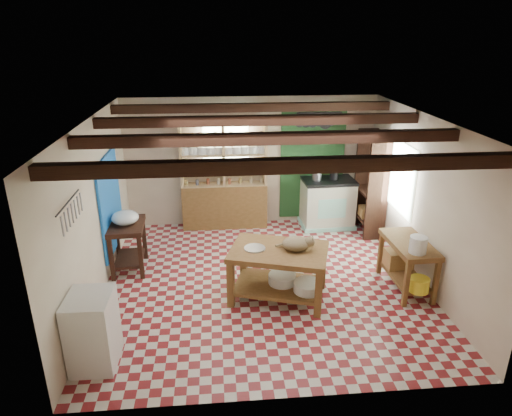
{
  "coord_description": "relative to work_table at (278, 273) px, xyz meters",
  "views": [
    {
      "loc": [
        -0.7,
        -6.36,
        3.77
      ],
      "look_at": [
        -0.1,
        0.3,
        1.16
      ],
      "focal_mm": 32.0,
      "sensor_mm": 36.0,
      "label": 1
    }
  ],
  "objects": [
    {
      "name": "floor",
      "position": [
        -0.17,
        0.45,
        -0.41
      ],
      "size": [
        5.0,
        5.0,
        0.02
      ],
      "primitive_type": "cube",
      "color": "maroon",
      "rests_on": "ground"
    },
    {
      "name": "kettle_left",
      "position": [
        1.11,
        2.58,
        0.71
      ],
      "size": [
        0.2,
        0.2,
        0.22
      ],
      "primitive_type": "cylinder",
      "rotation": [
        0.0,
        0.0,
        0.05
      ],
      "color": "#A0A0A7",
      "rests_on": "stove"
    },
    {
      "name": "utensil_rail",
      "position": [
        -2.61,
        -0.75,
        1.38
      ],
      "size": [
        0.06,
        0.9,
        0.28
      ],
      "primitive_type": "cube",
      "color": "black",
      "rests_on": "wall_left"
    },
    {
      "name": "shelving_unit",
      "position": [
        -0.72,
        2.76,
        0.7
      ],
      "size": [
        1.7,
        0.34,
        2.2
      ],
      "primitive_type": "cube",
      "color": "tan",
      "rests_on": "floor"
    },
    {
      "name": "ceiling_beams",
      "position": [
        -0.17,
        0.45,
        2.08
      ],
      "size": [
        5.0,
        3.8,
        0.15
      ],
      "primitive_type": "cube",
      "color": "#331B11",
      "rests_on": "ceiling"
    },
    {
      "name": "prep_table",
      "position": [
        -2.37,
        1.08,
        0.02
      ],
      "size": [
        0.61,
        0.85,
        0.83
      ],
      "primitive_type": "cube",
      "rotation": [
        0.0,
        0.0,
        0.05
      ],
      "color": "#331B11",
      "rests_on": "floor"
    },
    {
      "name": "window_back",
      "position": [
        -0.67,
        2.93,
        1.3
      ],
      "size": [
        0.9,
        0.02,
        0.8
      ],
      "primitive_type": "cube",
      "color": "#B5C9B2",
      "rests_on": "wall_back"
    },
    {
      "name": "yellow_tub",
      "position": [
        2.02,
        -0.37,
        -0.08
      ],
      "size": [
        0.3,
        0.3,
        0.21
      ],
      "primitive_type": "cylinder",
      "rotation": [
        0.0,
        0.0,
        0.03
      ],
      "color": "yellow",
      "rests_on": "right_counter"
    },
    {
      "name": "green_wall_patch",
      "position": [
        1.08,
        2.92,
        0.85
      ],
      "size": [
        1.3,
        0.04,
        2.3
      ],
      "primitive_type": "cube",
      "color": "#1D4820",
      "rests_on": "wall_back"
    },
    {
      "name": "wall_right",
      "position": [
        2.33,
        0.45,
        0.9
      ],
      "size": [
        0.04,
        5.0,
        2.6
      ],
      "primitive_type": "cube",
      "color": "beige",
      "rests_on": "floor"
    },
    {
      "name": "ceiling",
      "position": [
        -0.17,
        0.45,
        2.2
      ],
      "size": [
        5.0,
        5.0,
        0.02
      ],
      "primitive_type": "cube",
      "color": "#48474C",
      "rests_on": "wall_back"
    },
    {
      "name": "basin_large",
      "position": [
        0.06,
        0.03,
        -0.11
      ],
      "size": [
        0.52,
        0.52,
        0.14
      ],
      "primitive_type": "cylinder",
      "rotation": [
        0.0,
        0.0,
        -0.3
      ],
      "color": "silver",
      "rests_on": "work_table"
    },
    {
      "name": "wicker_basket",
      "position": [
        2.0,
        0.38,
        -0.04
      ],
      "size": [
        0.41,
        0.34,
        0.28
      ],
      "primitive_type": "cube",
      "rotation": [
        0.0,
        0.0,
        0.03
      ],
      "color": "#A27641",
      "rests_on": "right_counter"
    },
    {
      "name": "basin_small",
      "position": [
        0.4,
        -0.23,
        -0.11
      ],
      "size": [
        0.52,
        0.52,
        0.15
      ],
      "primitive_type": "cylinder",
      "rotation": [
        0.0,
        0.0,
        -0.3
      ],
      "color": "silver",
      "rests_on": "work_table"
    },
    {
      "name": "work_table",
      "position": [
        0.0,
        0.0,
        0.0
      ],
      "size": [
        1.61,
        1.3,
        0.79
      ],
      "primitive_type": "cube",
      "rotation": [
        0.0,
        0.0,
        -0.3
      ],
      "color": "brown",
      "rests_on": "floor"
    },
    {
      "name": "window_right",
      "position": [
        2.31,
        1.45,
        1.0
      ],
      "size": [
        0.02,
        1.3,
        1.2
      ],
      "primitive_type": "cube",
      "color": "#B5C9B2",
      "rests_on": "wall_right"
    },
    {
      "name": "blue_wall_patch",
      "position": [
        -2.64,
        1.35,
        0.7
      ],
      "size": [
        0.04,
        1.4,
        1.6
      ],
      "primitive_type": "cube",
      "color": "blue",
      "rests_on": "wall_left"
    },
    {
      "name": "stove",
      "position": [
        1.36,
        2.6,
        0.1
      ],
      "size": [
        1.05,
        0.74,
        1.0
      ],
      "primitive_type": "cube",
      "rotation": [
        0.0,
        0.0,
        0.05
      ],
      "color": "beige",
      "rests_on": "floor"
    },
    {
      "name": "kettle_right",
      "position": [
        1.46,
        2.6,
        0.71
      ],
      "size": [
        0.18,
        0.18,
        0.21
      ],
      "primitive_type": "cylinder",
      "rotation": [
        0.0,
        0.0,
        0.05
      ],
      "color": "black",
      "rests_on": "stove"
    },
    {
      "name": "cat",
      "position": [
        0.25,
        -0.03,
        0.49
      ],
      "size": [
        0.47,
        0.38,
        0.19
      ],
      "primitive_type": "ellipsoid",
      "rotation": [
        0.0,
        0.0,
        -0.13
      ],
      "color": "#937B55",
      "rests_on": "work_table"
    },
    {
      "name": "wall_left",
      "position": [
        -2.67,
        0.45,
        0.9
      ],
      "size": [
        0.04,
        5.0,
        2.6
      ],
      "primitive_type": "cube",
      "color": "beige",
      "rests_on": "floor"
    },
    {
      "name": "white_cabinet",
      "position": [
        -2.39,
        -1.26,
        0.06
      ],
      "size": [
        0.53,
        0.63,
        0.92
      ],
      "primitive_type": "cube",
      "rotation": [
        0.0,
        0.0,
        -0.02
      ],
      "color": "silver",
      "rests_on": "floor"
    },
    {
      "name": "enamel_bowl",
      "position": [
        -2.37,
        1.08,
        0.54
      ],
      "size": [
        0.46,
        0.46,
        0.22
      ],
      "primitive_type": "ellipsoid",
      "rotation": [
        0.0,
        0.0,
        0.05
      ],
      "color": "silver",
      "rests_on": "prep_table"
    },
    {
      "name": "tall_rack",
      "position": [
        2.11,
        2.25,
        0.6
      ],
      "size": [
        0.4,
        0.86,
        2.0
      ],
      "primitive_type": "cube",
      "color": "#331B11",
      "rests_on": "floor"
    },
    {
      "name": "right_counter",
      "position": [
        2.01,
        0.08,
        0.0
      ],
      "size": [
        0.59,
        1.12,
        0.79
      ],
      "primitive_type": "cube",
      "rotation": [
        0.0,
        0.0,
        0.03
      ],
      "color": "brown",
      "rests_on": "floor"
    },
    {
      "name": "pot_rack",
      "position": [
        1.08,
        2.5,
        1.78
      ],
      "size": [
        0.86,
        0.12,
        0.36
      ],
      "primitive_type": "cube",
      "color": "black",
      "rests_on": "ceiling"
    },
    {
      "name": "white_bucket",
      "position": [
        1.97,
        -0.27,
        0.52
      ],
      "size": [
        0.25,
        0.25,
        0.25
      ],
      "primitive_type": "cylinder",
      "rotation": [
        0.0,
        0.0,
        0.03
      ],
      "color": "silver",
      "rests_on": "right_counter"
    },
    {
      "name": "steel_tray",
      "position": [
        -0.35,
        0.06,
        0.41
      ],
      "size": [
        0.39,
        0.39,
        0.02
      ],
      "primitive_type": "cylinder",
      "rotation": [
        0.0,
        0.0,
        -0.3
      ],
      "color": "#A0A0A7",
      "rests_on": "work_table"
    },
    {
      "name": "wall_back",
      "position": [
        -0.17,
        2.95,
        0.9
      ],
      "size": [
        5.0,
        0.04,
        2.6
      ],
      "primitive_type": "cube",
      "color": "beige",
      "rests_on": "floor"
    },
    {
      "name": "wall_front",
      "position": [
        -0.17,
        -2.05,
        0.9
      ],
      "size": [
        5.0,
        0.04,
        2.6
      ],
      "primitive_type": "cube",
      "color": "beige",
      "rests_on": "floor"
    }
  ]
}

